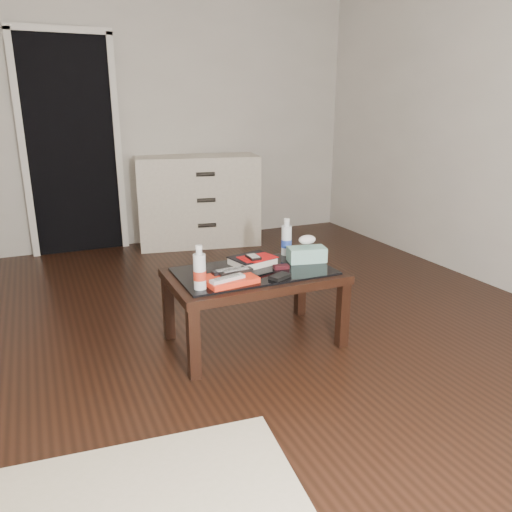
{
  "coord_description": "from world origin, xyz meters",
  "views": [
    {
      "loc": [
        -0.76,
        -2.59,
        1.4
      ],
      "look_at": [
        0.37,
        -0.05,
        0.55
      ],
      "focal_mm": 35.0,
      "sensor_mm": 36.0,
      "label": 1
    }
  ],
  "objects_px": {
    "dresser": "(198,201)",
    "coffee_table": "(254,281)",
    "water_bottle_right": "(287,237)",
    "water_bottle_left": "(199,267)",
    "tissue_box": "(307,254)",
    "textbook": "(252,261)"
  },
  "relations": [
    {
      "from": "dresser",
      "to": "water_bottle_right",
      "type": "height_order",
      "value": "dresser"
    },
    {
      "from": "coffee_table",
      "to": "tissue_box",
      "type": "relative_size",
      "value": 4.35
    },
    {
      "from": "tissue_box",
      "to": "textbook",
      "type": "bearing_deg",
      "value": 177.53
    },
    {
      "from": "textbook",
      "to": "water_bottle_right",
      "type": "distance_m",
      "value": 0.31
    },
    {
      "from": "coffee_table",
      "to": "textbook",
      "type": "height_order",
      "value": "textbook"
    },
    {
      "from": "coffee_table",
      "to": "textbook",
      "type": "xyz_separation_m",
      "value": [
        0.04,
        0.11,
        0.09
      ]
    },
    {
      "from": "textbook",
      "to": "water_bottle_left",
      "type": "relative_size",
      "value": 1.05
    },
    {
      "from": "dresser",
      "to": "textbook",
      "type": "height_order",
      "value": "dresser"
    },
    {
      "from": "coffee_table",
      "to": "water_bottle_right",
      "type": "distance_m",
      "value": 0.42
    },
    {
      "from": "coffee_table",
      "to": "dresser",
      "type": "height_order",
      "value": "dresser"
    },
    {
      "from": "coffee_table",
      "to": "tissue_box",
      "type": "height_order",
      "value": "tissue_box"
    },
    {
      "from": "water_bottle_left",
      "to": "tissue_box",
      "type": "height_order",
      "value": "water_bottle_left"
    },
    {
      "from": "coffee_table",
      "to": "textbook",
      "type": "relative_size",
      "value": 4.0
    },
    {
      "from": "water_bottle_left",
      "to": "water_bottle_right",
      "type": "height_order",
      "value": "same"
    },
    {
      "from": "tissue_box",
      "to": "water_bottle_left",
      "type": "bearing_deg",
      "value": -154.14
    },
    {
      "from": "water_bottle_right",
      "to": "tissue_box",
      "type": "xyz_separation_m",
      "value": [
        0.05,
        -0.18,
        -0.07
      ]
    },
    {
      "from": "water_bottle_right",
      "to": "tissue_box",
      "type": "bearing_deg",
      "value": -75.28
    },
    {
      "from": "coffee_table",
      "to": "water_bottle_right",
      "type": "xyz_separation_m",
      "value": [
        0.32,
        0.21,
        0.18
      ]
    },
    {
      "from": "water_bottle_right",
      "to": "textbook",
      "type": "bearing_deg",
      "value": -161.13
    },
    {
      "from": "dresser",
      "to": "water_bottle_left",
      "type": "distance_m",
      "value": 2.56
    },
    {
      "from": "dresser",
      "to": "coffee_table",
      "type": "bearing_deg",
      "value": -88.99
    },
    {
      "from": "water_bottle_left",
      "to": "coffee_table",
      "type": "bearing_deg",
      "value": 22.75
    }
  ]
}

